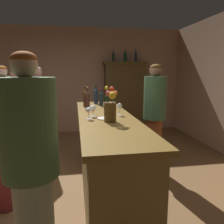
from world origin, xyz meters
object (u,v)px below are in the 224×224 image
at_px(wine_bottle_malbec, 101,98).
at_px(wine_bottle_merlot, 106,102).
at_px(wine_glass_front, 89,111).
at_px(display_bottle_midleft, 125,56).
at_px(wine_bottle_chardonnay, 96,95).
at_px(patron_tall, 31,166).
at_px(patron_in_navy, 22,122).
at_px(wine_glass_rear, 119,107).
at_px(patron_in_grey, 1,135).
at_px(wine_bottle_rose, 86,98).
at_px(wine_bottle_riesling, 107,96).
at_px(display_bottle_center, 136,56).
at_px(flower_arrangement, 110,108).
at_px(cheese_plate, 104,118).
at_px(patron_by_cabinet, 38,108).
at_px(bartender, 154,114).
at_px(display_cabinet, 125,96).
at_px(wine_bottle_pinot, 87,99).
at_px(patron_redhead, 5,113).
at_px(bar_counter, 106,154).
at_px(wine_glass_mid, 93,109).
at_px(display_bottle_left, 113,57).

distance_m(wine_bottle_malbec, wine_bottle_merlot, 0.42).
xyz_separation_m(wine_glass_front, display_bottle_midleft, (1.15, 3.15, 0.85)).
relative_size(wine_bottle_chardonnay, wine_bottle_malbec, 1.13).
bearing_deg(patron_tall, patron_in_navy, 27.08).
relative_size(wine_glass_rear, patron_in_grey, 0.10).
distance_m(wine_bottle_rose, wine_bottle_riesling, 0.43).
distance_m(wine_glass_front, patron_tall, 1.12).
relative_size(wine_glass_rear, display_bottle_center, 0.48).
height_order(wine_bottle_rose, patron_in_navy, patron_in_navy).
xyz_separation_m(flower_arrangement, cheese_plate, (-0.05, 0.16, -0.14)).
bearing_deg(patron_by_cabinet, bartender, 50.24).
relative_size(display_cabinet, cheese_plate, 10.87).
height_order(cheese_plate, display_bottle_center, display_bottle_center).
height_order(wine_bottle_pinot, display_bottle_center, display_bottle_center).
xyz_separation_m(wine_bottle_chardonnay, patron_redhead, (-1.51, 0.00, -0.26)).
bearing_deg(display_cabinet, bar_counter, -107.30).
bearing_deg(display_bottle_midleft, wine_bottle_pinot, -115.37).
xyz_separation_m(wine_glass_mid, patron_by_cabinet, (-0.89, 1.54, -0.22)).
xyz_separation_m(flower_arrangement, display_bottle_center, (1.20, 3.33, 0.79)).
bearing_deg(bar_counter, wine_bottle_malbec, 86.75).
bearing_deg(patron_tall, bartender, -29.28).
relative_size(wine_bottle_malbec, patron_in_grey, 0.18).
bearing_deg(wine_bottle_riesling, display_bottle_center, 62.70).
xyz_separation_m(wine_bottle_riesling, wine_bottle_malbec, (-0.12, -0.14, -0.01)).
distance_m(patron_tall, patron_in_grey, 1.14).
height_order(flower_arrangement, cheese_plate, flower_arrangement).
bearing_deg(wine_bottle_riesling, wine_glass_front, -108.62).
xyz_separation_m(bar_counter, display_cabinet, (0.92, 2.96, 0.43)).
xyz_separation_m(wine_bottle_chardonnay, patron_in_navy, (-1.09, -0.70, -0.28)).
distance_m(wine_glass_rear, display_bottle_center, 3.26).
bearing_deg(wine_glass_mid, display_bottle_midleft, 70.13).
height_order(wine_bottle_malbec, wine_glass_front, wine_bottle_malbec).
bearing_deg(wine_bottle_rose, flower_arrangement, -79.18).
bearing_deg(wine_glass_mid, bartender, 29.80).
xyz_separation_m(wine_glass_mid, cheese_plate, (0.12, -0.17, -0.09)).
bearing_deg(wine_bottle_riesling, wine_bottle_chardonnay, 139.71).
distance_m(wine_glass_front, bartender, 1.31).
distance_m(patron_in_grey, patron_redhead, 1.32).
bearing_deg(patron_in_grey, wine_bottle_malbec, 30.52).
relative_size(bar_counter, wine_bottle_merlot, 9.77).
distance_m(wine_bottle_chardonnay, wine_bottle_malbec, 0.30).
height_order(wine_bottle_chardonnay, wine_bottle_pinot, wine_bottle_pinot).
bearing_deg(cheese_plate, patron_in_grey, 177.94).
relative_size(display_cabinet, wine_glass_front, 13.31).
bearing_deg(display_bottle_midleft, wine_bottle_riesling, -110.71).
height_order(wine_bottle_chardonnay, display_bottle_left, display_bottle_left).
xyz_separation_m(flower_arrangement, display_bottle_midleft, (0.92, 3.33, 0.80)).
height_order(wine_bottle_chardonnay, patron_in_navy, patron_in_navy).
relative_size(wine_bottle_malbec, wine_glass_rear, 1.81).
xyz_separation_m(wine_bottle_riesling, display_bottle_midleft, (0.76, 2.01, 0.81)).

